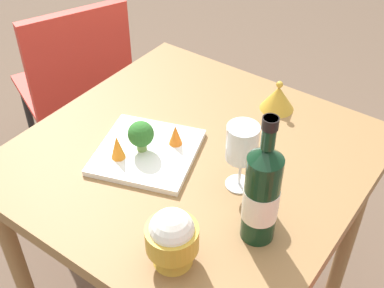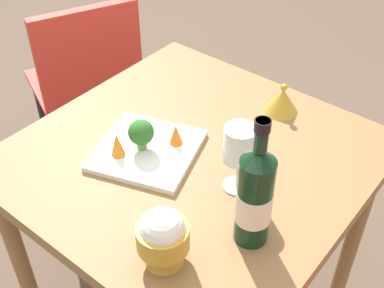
% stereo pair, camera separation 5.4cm
% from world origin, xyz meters
% --- Properties ---
extents(dining_table, '(0.86, 0.86, 0.74)m').
position_xyz_m(dining_table, '(0.00, 0.00, 0.65)').
color(dining_table, olive).
rests_on(dining_table, ground_plane).
extents(chair_near_window, '(0.53, 0.53, 0.85)m').
position_xyz_m(chair_near_window, '(0.29, 0.77, 0.53)').
color(chair_near_window, red).
rests_on(chair_near_window, ground_plane).
extents(wine_bottle, '(0.08, 0.08, 0.32)m').
position_xyz_m(wine_bottle, '(-0.14, -0.28, 0.87)').
color(wine_bottle, black).
rests_on(wine_bottle, dining_table).
extents(wine_glass, '(0.08, 0.08, 0.18)m').
position_xyz_m(wine_glass, '(-0.03, -0.16, 0.87)').
color(wine_glass, white).
rests_on(wine_glass, dining_table).
extents(rice_bowl, '(0.11, 0.11, 0.14)m').
position_xyz_m(rice_bowl, '(-0.31, -0.17, 0.82)').
color(rice_bowl, gold).
rests_on(rice_bowl, dining_table).
extents(rice_bowl_lid, '(0.10, 0.10, 0.09)m').
position_xyz_m(rice_bowl_lid, '(0.31, -0.08, 0.78)').
color(rice_bowl_lid, gold).
rests_on(rice_bowl_lid, dining_table).
extents(serving_plate, '(0.32, 0.32, 0.02)m').
position_xyz_m(serving_plate, '(-0.07, 0.09, 0.75)').
color(serving_plate, white).
rests_on(serving_plate, dining_table).
extents(broccoli_floret, '(0.07, 0.07, 0.09)m').
position_xyz_m(broccoli_floret, '(-0.08, 0.10, 0.81)').
color(broccoli_floret, '#729E4C').
rests_on(broccoli_floret, serving_plate).
extents(carrot_garnish_left, '(0.04, 0.04, 0.07)m').
position_xyz_m(carrot_garnish_left, '(-0.14, 0.13, 0.79)').
color(carrot_garnish_left, orange).
rests_on(carrot_garnish_left, serving_plate).
extents(carrot_garnish_right, '(0.04, 0.04, 0.06)m').
position_xyz_m(carrot_garnish_right, '(-0.01, 0.05, 0.79)').
color(carrot_garnish_right, orange).
rests_on(carrot_garnish_right, serving_plate).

